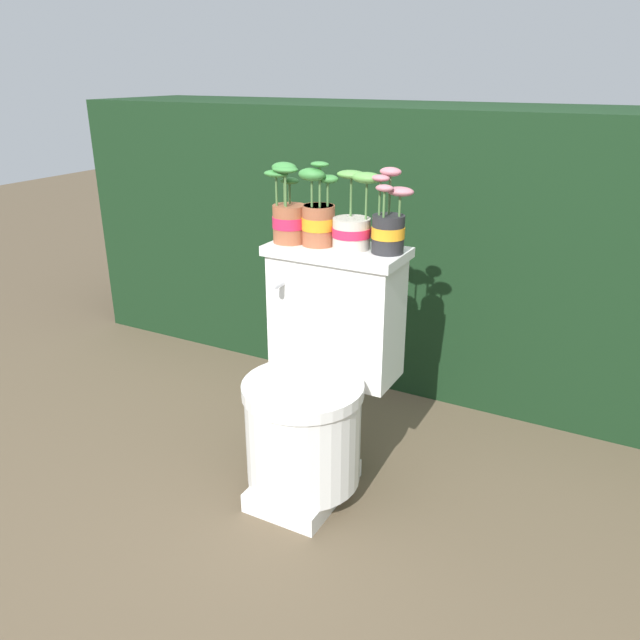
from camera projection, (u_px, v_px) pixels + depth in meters
ground_plane at (315, 493)px, 1.99m from camera, size 12.00×12.00×0.00m
hedge_backdrop at (435, 244)px, 2.66m from camera, size 3.25×0.64×1.13m
toilet at (317, 385)px, 1.93m from camera, size 0.42×0.51×0.76m
potted_plant_left at (288, 213)px, 1.90m from camera, size 0.12×0.11×0.24m
potted_plant_midleft at (318, 216)px, 1.87m from camera, size 0.12×0.11×0.25m
potted_plant_middle at (353, 223)px, 1.84m from camera, size 0.15×0.12×0.23m
potted_plant_midright at (389, 225)px, 1.79m from camera, size 0.12×0.10×0.24m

